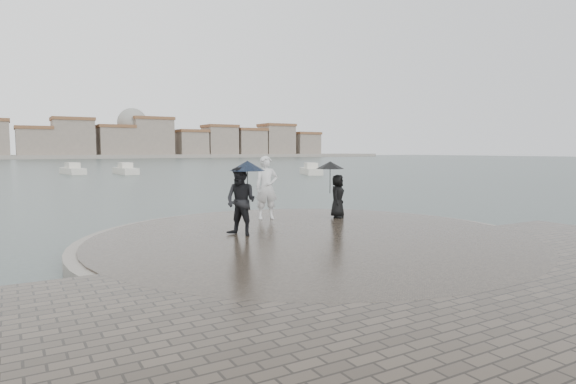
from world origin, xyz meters
TOP-DOWN VIEW (x-y plane):
  - ground at (0.00, 0.00)m, footprint 400.00×400.00m
  - kerb_ring at (0.00, 3.50)m, footprint 12.50×12.50m
  - quay_tip at (0.00, 3.50)m, footprint 11.90×11.90m
  - statue at (0.38, 6.91)m, footprint 0.88×0.69m
  - visitor_left at (-1.67, 4.43)m, footprint 1.28×1.17m
  - visitor_right at (2.54, 5.95)m, footprint 1.18×1.02m
  - far_skyline at (-6.29, 160.71)m, footprint 260.00×20.00m
  - boats at (2.08, 41.61)m, footprint 43.54×26.67m

SIDE VIEW (x-z plane):
  - ground at x=0.00m, z-range 0.00..0.00m
  - kerb_ring at x=0.00m, z-range 0.00..0.32m
  - quay_tip at x=0.00m, z-range 0.00..0.36m
  - boats at x=2.08m, z-range -0.37..1.13m
  - statue at x=0.38m, z-range 0.36..2.49m
  - visitor_right at x=2.54m, z-range 0.50..2.45m
  - visitor_left at x=-1.67m, z-range 0.46..2.50m
  - far_skyline at x=-6.29m, z-range -12.89..24.11m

